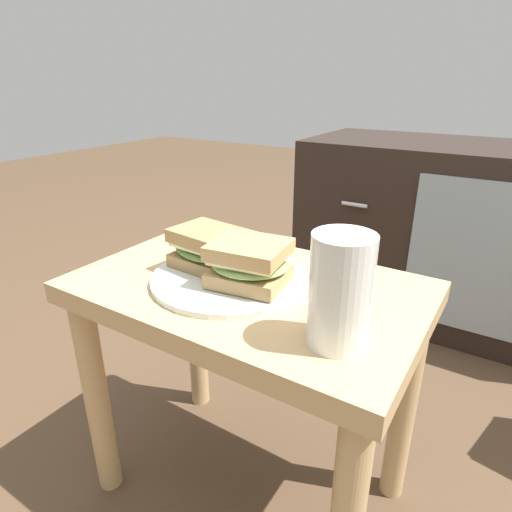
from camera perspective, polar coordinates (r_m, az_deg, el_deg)
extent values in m
plane|color=#4C3826|center=(1.00, -0.85, -27.92)|extent=(8.00, 8.00, 0.00)
cube|color=tan|center=(0.71, -1.05, -4.75)|extent=(0.56, 0.36, 0.04)
cylinder|color=tan|center=(0.90, -20.21, -17.28)|extent=(0.04, 0.04, 0.43)
cylinder|color=tan|center=(1.06, -7.83, -9.45)|extent=(0.04, 0.04, 0.43)
cylinder|color=tan|center=(0.88, 18.91, -18.16)|extent=(0.04, 0.04, 0.43)
cube|color=black|center=(1.56, 24.52, 2.61)|extent=(0.96, 0.44, 0.58)
cube|color=#8C9EA8|center=(1.34, 28.02, -0.69)|extent=(0.41, 0.01, 0.44)
cylinder|color=silver|center=(1.37, 12.83, 6.62)|extent=(0.08, 0.01, 0.01)
cylinder|color=silver|center=(1.45, 12.08, -1.80)|extent=(0.08, 0.01, 0.01)
cylinder|color=silver|center=(0.71, -3.50, -2.89)|extent=(0.26, 0.26, 0.01)
cube|color=#9E7A4C|center=(0.73, -5.99, -0.75)|extent=(0.13, 0.10, 0.02)
ellipsoid|color=#608C42|center=(0.73, -6.05, 0.62)|extent=(0.14, 0.11, 0.02)
cube|color=beige|center=(0.72, -6.09, 1.43)|extent=(0.12, 0.09, 0.01)
cube|color=#9E7A4C|center=(0.72, -6.13, 2.47)|extent=(0.14, 0.10, 0.02)
cube|color=tan|center=(0.68, -0.85, -2.59)|extent=(0.13, 0.11, 0.02)
ellipsoid|color=#8CB260|center=(0.67, -0.85, -1.11)|extent=(0.14, 0.12, 0.02)
cube|color=beige|center=(0.66, -0.86, -0.24)|extent=(0.12, 0.11, 0.01)
cube|color=tan|center=(0.66, -0.87, 0.88)|extent=(0.12, 0.11, 0.02)
cylinder|color=silver|center=(0.53, 11.04, -4.56)|extent=(0.08, 0.08, 0.14)
cylinder|color=#C67219|center=(0.54, 10.97, -5.48)|extent=(0.07, 0.07, 0.12)
cylinder|color=white|center=(0.51, 11.50, 0.96)|extent=(0.07, 0.07, 0.01)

